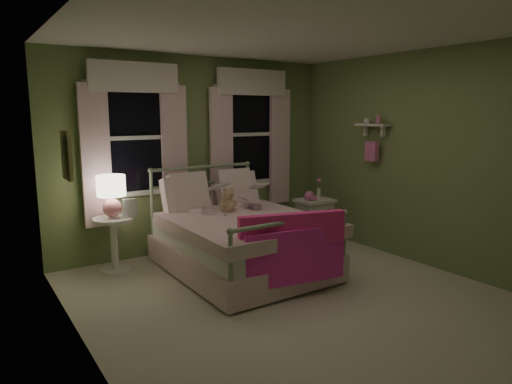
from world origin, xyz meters
TOP-DOWN VIEW (x-y plane):
  - room_shell at (0.00, 0.00)m, footprint 4.20×4.20m
  - bed at (-0.02, 0.94)m, footprint 1.58×2.04m
  - pink_throw at (-0.02, -0.09)m, footprint 1.09×0.39m
  - child_left at (-0.30, 1.36)m, footprint 0.33×0.27m
  - child_right at (0.26, 1.36)m, footprint 0.35×0.30m
  - book_left at (-0.30, 1.11)m, footprint 0.20×0.12m
  - book_right at (0.26, 1.11)m, footprint 0.22×0.15m
  - teddy_bear at (-0.02, 1.20)m, footprint 0.23×0.19m
  - nightstand_left at (-1.27, 1.73)m, footprint 0.46×0.46m
  - table_lamp at (-1.27, 1.73)m, footprint 0.33×0.33m
  - book_nightstand at (-1.17, 1.65)m, footprint 0.21×0.26m
  - nightstand_right at (1.46, 1.32)m, footprint 0.50×0.40m
  - pink_toy at (1.36, 1.31)m, footprint 0.14×0.20m
  - bud_vase at (1.58, 1.37)m, footprint 0.06×0.06m
  - window_left at (-0.85, 2.03)m, footprint 1.34×0.13m
  - window_right at (0.85, 2.03)m, footprint 1.34×0.13m
  - wall_shelf at (1.90, 0.70)m, footprint 0.15×0.50m
  - framed_picture at (-1.95, 0.60)m, footprint 0.03×0.32m

SIDE VIEW (x-z plane):
  - bed at x=-0.02m, z-range -0.21..0.98m
  - nightstand_left at x=-1.27m, z-range 0.09..0.74m
  - nightstand_right at x=1.46m, z-range 0.23..0.87m
  - pink_throw at x=-0.02m, z-range 0.26..0.96m
  - book_nightstand at x=-1.17m, z-range 0.65..0.67m
  - pink_toy at x=1.36m, z-range 0.64..0.78m
  - bud_vase at x=1.58m, z-range 0.65..0.93m
  - teddy_bear at x=-0.02m, z-range 0.63..0.95m
  - child_right at x=0.26m, z-range 0.57..1.22m
  - book_right at x=0.26m, z-range 0.79..1.05m
  - child_left at x=-0.30m, z-range 0.57..1.34m
  - table_lamp at x=-1.27m, z-range 0.71..1.20m
  - book_left at x=-0.30m, z-range 0.83..1.09m
  - room_shell at x=0.00m, z-range -0.80..3.40m
  - framed_picture at x=-1.95m, z-range 1.29..1.71m
  - wall_shelf at x=1.90m, z-range 1.22..1.82m
  - window_left at x=-0.85m, z-range 0.64..2.60m
  - window_right at x=0.85m, z-range 0.64..2.60m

